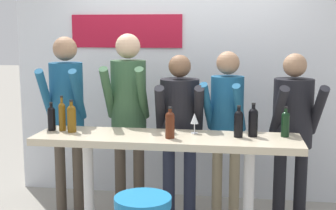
{
  "coord_description": "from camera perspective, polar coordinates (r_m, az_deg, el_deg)",
  "views": [
    {
      "loc": [
        0.59,
        -3.8,
        1.85
      ],
      "look_at": [
        0.0,
        0.08,
        1.23
      ],
      "focal_mm": 50.0,
      "sensor_mm": 36.0,
      "label": 1
    }
  ],
  "objects": [
    {
      "name": "wine_bottle_2",
      "position": [
        3.97,
        10.34,
        -1.91
      ],
      "size": [
        0.08,
        0.08,
        0.28
      ],
      "color": "black",
      "rests_on": "tasting_table"
    },
    {
      "name": "tasting_table",
      "position": [
        3.99,
        -0.18,
        -6.05
      ],
      "size": [
        2.24,
        0.56,
        0.98
      ],
      "color": "beige",
      "rests_on": "ground_plane"
    },
    {
      "name": "person_center_left",
      "position": [
        4.45,
        1.41,
        -1.94
      ],
      "size": [
        0.48,
        0.57,
        1.63
      ],
      "rotation": [
        0.0,
        0.0,
        0.12
      ],
      "color": "#23283D",
      "rests_on": "ground_plane"
    },
    {
      "name": "wine_bottle_5",
      "position": [
        3.92,
        8.59,
        -2.1
      ],
      "size": [
        0.08,
        0.08,
        0.27
      ],
      "color": "black",
      "rests_on": "tasting_table"
    },
    {
      "name": "wine_bottle_3",
      "position": [
        4.01,
        14.12,
        -2.12
      ],
      "size": [
        0.07,
        0.07,
        0.26
      ],
      "color": "black",
      "rests_on": "tasting_table"
    },
    {
      "name": "wine_bottle_0",
      "position": [
        3.84,
        0.24,
        -2.27
      ],
      "size": [
        0.08,
        0.08,
        0.26
      ],
      "color": "#4C1E0F",
      "rests_on": "tasting_table"
    },
    {
      "name": "person_far_left",
      "position": [
        4.7,
        -12.26,
        0.01
      ],
      "size": [
        0.42,
        0.56,
        1.8
      ],
      "rotation": [
        0.0,
        0.0,
        0.09
      ],
      "color": "#473D33",
      "rests_on": "ground_plane"
    },
    {
      "name": "wine_bottle_4",
      "position": [
        4.22,
        -12.79,
        -1.22
      ],
      "size": [
        0.06,
        0.06,
        0.31
      ],
      "color": "brown",
      "rests_on": "tasting_table"
    },
    {
      "name": "person_left",
      "position": [
        4.56,
        -4.85,
        0.09
      ],
      "size": [
        0.43,
        0.56,
        1.83
      ],
      "rotation": [
        0.0,
        0.0,
        0.05
      ],
      "color": "#473D33",
      "rests_on": "ground_plane"
    },
    {
      "name": "wine_bottle_1",
      "position": [
        4.27,
        -14.02,
        -1.46
      ],
      "size": [
        0.07,
        0.07,
        0.25
      ],
      "color": "black",
      "rests_on": "tasting_table"
    },
    {
      "name": "wine_bottle_6",
      "position": [
        4.15,
        -11.67,
        -1.46
      ],
      "size": [
        0.08,
        0.08,
        0.28
      ],
      "color": "brown",
      "rests_on": "tasting_table"
    },
    {
      "name": "wine_glass_0",
      "position": [
        4.02,
        3.25,
        -1.73
      ],
      "size": [
        0.07,
        0.07,
        0.18
      ],
      "color": "silver",
      "rests_on": "tasting_table"
    },
    {
      "name": "person_center",
      "position": [
        4.44,
        7.16,
        -1.49
      ],
      "size": [
        0.43,
        0.55,
        1.67
      ],
      "rotation": [
        0.0,
        0.0,
        -0.2
      ],
      "color": "gray",
      "rests_on": "ground_plane"
    },
    {
      "name": "person_center_right",
      "position": [
        4.45,
        14.98,
        -2.04
      ],
      "size": [
        0.49,
        0.59,
        1.65
      ],
      "rotation": [
        0.0,
        0.0,
        0.19
      ],
      "color": "black",
      "rests_on": "ground_plane"
    },
    {
      "name": "back_wall",
      "position": [
        5.18,
        2.01,
        3.62
      ],
      "size": [
        3.84,
        0.12,
        2.72
      ],
      "color": "silver",
      "rests_on": "ground_plane"
    }
  ]
}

